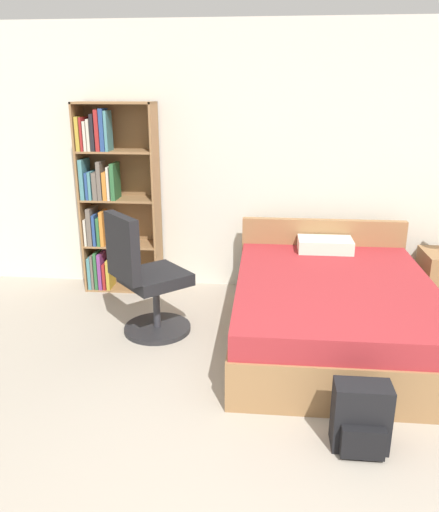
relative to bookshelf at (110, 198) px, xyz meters
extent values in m
cube|color=silver|center=(1.58, 0.22, 0.35)|extent=(9.00, 0.06, 2.60)
cube|color=olive|center=(-0.27, 0.00, -0.01)|extent=(0.02, 0.33, 1.87)
cube|color=olive|center=(0.47, 0.00, -0.01)|extent=(0.02, 0.33, 1.87)
cube|color=brown|center=(0.10, 0.16, -0.01)|extent=(0.76, 0.01, 1.87)
cube|color=olive|center=(0.10, 0.00, -0.94)|extent=(0.72, 0.31, 0.02)
cube|color=teal|center=(-0.23, -0.06, -0.76)|extent=(0.03, 0.18, 0.33)
cube|color=#665B51|center=(-0.20, -0.03, -0.75)|extent=(0.02, 0.24, 0.36)
cube|color=#2D6638|center=(-0.16, -0.05, -0.73)|extent=(0.03, 0.22, 0.39)
cube|color=#7A387F|center=(-0.12, -0.05, -0.74)|extent=(0.03, 0.21, 0.37)
cube|color=maroon|center=(-0.08, -0.02, -0.79)|extent=(0.03, 0.26, 0.27)
cube|color=gold|center=(-0.04, -0.05, -0.77)|extent=(0.03, 0.22, 0.31)
cube|color=olive|center=(0.10, 0.00, -0.47)|extent=(0.72, 0.31, 0.02)
cube|color=beige|center=(-0.24, -0.05, -0.33)|extent=(0.02, 0.21, 0.27)
cube|color=#665B51|center=(-0.19, -0.03, -0.27)|extent=(0.04, 0.25, 0.37)
cube|color=navy|center=(-0.14, -0.03, -0.30)|extent=(0.03, 0.26, 0.31)
cube|color=#2D6638|center=(-0.10, -0.05, -0.32)|extent=(0.03, 0.21, 0.28)
cube|color=orange|center=(-0.07, -0.06, -0.29)|extent=(0.04, 0.18, 0.35)
cube|color=olive|center=(0.10, 0.00, 0.00)|extent=(0.72, 0.31, 0.02)
cube|color=teal|center=(-0.23, -0.04, 0.20)|extent=(0.04, 0.23, 0.39)
cube|color=navy|center=(-0.18, -0.04, 0.14)|extent=(0.02, 0.23, 0.26)
cube|color=teal|center=(-0.15, -0.03, 0.14)|extent=(0.03, 0.25, 0.27)
cube|color=#665B51|center=(-0.10, -0.06, 0.14)|extent=(0.04, 0.19, 0.26)
cube|color=#665B51|center=(-0.05, -0.05, 0.19)|extent=(0.04, 0.20, 0.37)
cube|color=orange|center=(0.00, -0.03, 0.14)|extent=(0.04, 0.25, 0.27)
cube|color=beige|center=(0.03, -0.05, 0.17)|extent=(0.02, 0.20, 0.32)
cube|color=#2D6638|center=(0.08, -0.04, 0.18)|extent=(0.04, 0.22, 0.35)
cube|color=olive|center=(0.10, 0.00, 0.46)|extent=(0.72, 0.31, 0.02)
cube|color=gold|center=(-0.23, -0.06, 0.63)|extent=(0.04, 0.18, 0.31)
cube|color=maroon|center=(-0.19, -0.04, 0.63)|extent=(0.02, 0.22, 0.31)
cube|color=beige|center=(-0.16, -0.03, 0.61)|extent=(0.03, 0.24, 0.27)
cube|color=beige|center=(-0.12, -0.04, 0.62)|extent=(0.03, 0.22, 0.29)
cube|color=black|center=(-0.08, -0.04, 0.64)|extent=(0.03, 0.22, 0.34)
cube|color=maroon|center=(-0.04, -0.05, 0.66)|extent=(0.04, 0.20, 0.38)
cube|color=navy|center=(0.01, -0.06, 0.67)|extent=(0.04, 0.18, 0.39)
cube|color=teal|center=(0.05, -0.06, 0.66)|extent=(0.03, 0.18, 0.37)
cube|color=olive|center=(0.10, 0.00, 0.91)|extent=(0.76, 0.33, 0.02)
cube|color=olive|center=(2.11, -1.00, -0.77)|extent=(1.57, 2.07, 0.35)
cube|color=maroon|center=(2.11, -1.00, -0.50)|extent=(1.54, 2.03, 0.18)
cube|color=olive|center=(2.11, -0.01, -0.56)|extent=(1.57, 0.08, 0.78)
cube|color=silver|center=(2.11, -0.22, -0.35)|extent=(0.50, 0.30, 0.12)
cylinder|color=#232326|center=(0.65, -0.94, -0.93)|extent=(0.57, 0.57, 0.04)
cylinder|color=#333338|center=(0.65, -0.94, -0.71)|extent=(0.06, 0.06, 0.39)
cube|color=black|center=(0.65, -0.94, -0.46)|extent=(0.68, 0.68, 0.10)
cube|color=black|center=(0.44, -1.13, -0.15)|extent=(0.36, 0.38, 0.52)
cube|color=black|center=(2.12, -2.28, -0.74)|extent=(0.32, 0.17, 0.41)
cube|color=black|center=(2.12, -2.40, -0.84)|extent=(0.24, 0.06, 0.18)
camera|label=1|loc=(1.55, -4.75, 1.01)|focal=35.00mm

